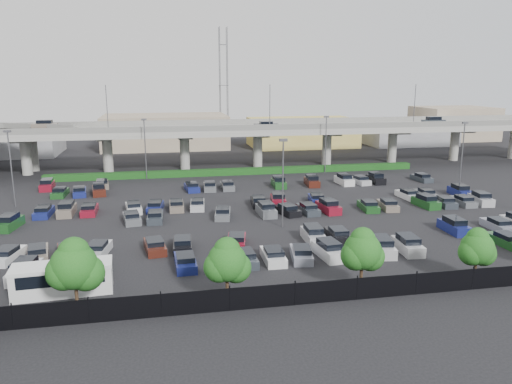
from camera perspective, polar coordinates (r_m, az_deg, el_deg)
ground at (r=65.63m, az=1.33°, el=-2.04°), size 280.00×280.00×0.00m
overpass at (r=95.40m, az=-2.90°, el=6.90°), size 150.00×13.00×15.80m
hedge at (r=89.50m, az=-2.09°, el=2.36°), size 66.00×1.60×1.10m
fence at (r=39.90m, az=10.04°, el=-10.97°), size 70.00×0.10×2.00m
tree_row at (r=40.48m, az=10.45°, el=-6.65°), size 65.07×3.66×5.94m
shuttle_bus at (r=43.30m, az=-21.21°, el=-9.09°), size 7.87×3.18×2.47m
parked_cars at (r=62.11m, az=1.30°, el=-2.32°), size 63.07×41.62×1.67m
light_poles at (r=65.51m, az=-2.55°, el=3.51°), size 66.90×48.38×10.30m
distant_buildings at (r=127.13m, az=0.84°, el=6.95°), size 138.00×24.00×9.00m
comm_tower at (r=137.08m, az=-3.72°, el=12.33°), size 2.40×2.40×30.00m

